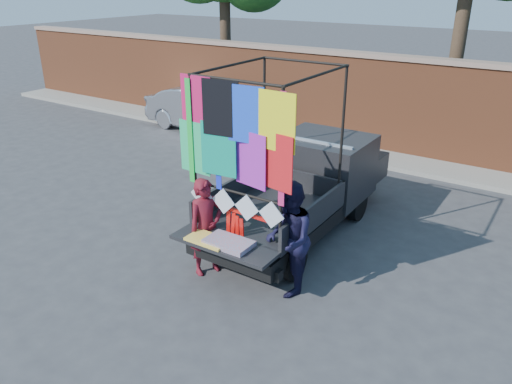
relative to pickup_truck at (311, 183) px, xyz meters
The scene contains 8 objects.
ground 2.29m from the pickup_truck, 90.01° to the right, with size 90.00×90.00×0.00m, color #38383A.
brick_wall 4.89m from the pickup_truck, 90.00° to the left, with size 30.00×0.45×2.61m.
curb 4.22m from the pickup_truck, 90.01° to the left, with size 30.00×1.20×0.12m, color gray.
pickup_truck is the anchor object (origin of this frame).
sedan 6.79m from the pickup_truck, 145.74° to the left, with size 1.42×4.07×1.34m, color silver.
woman 2.60m from the pickup_truck, 101.41° to the right, with size 0.59×0.39×1.61m, color maroon.
man 2.45m from the pickup_truck, 70.08° to the right, with size 0.86×0.67×1.77m, color black.
streamer_bundle 2.44m from the pickup_truck, 88.87° to the right, with size 1.01×0.09×0.69m.
Camera 1 is at (3.99, -5.80, 4.42)m, focal length 35.00 mm.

